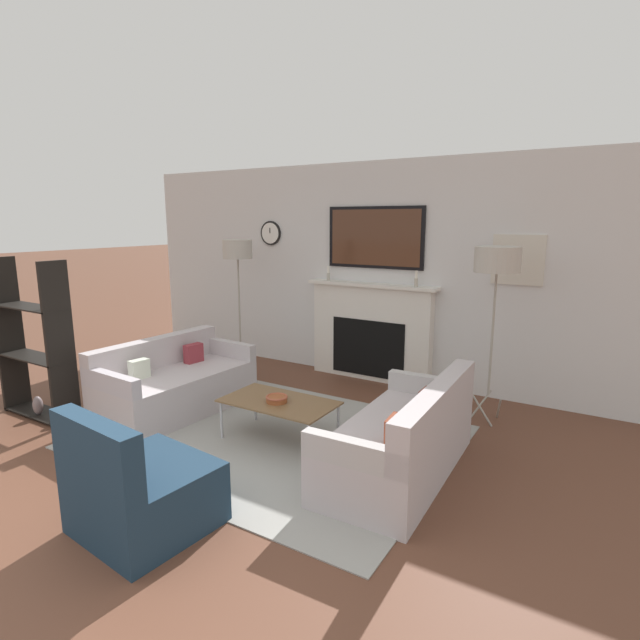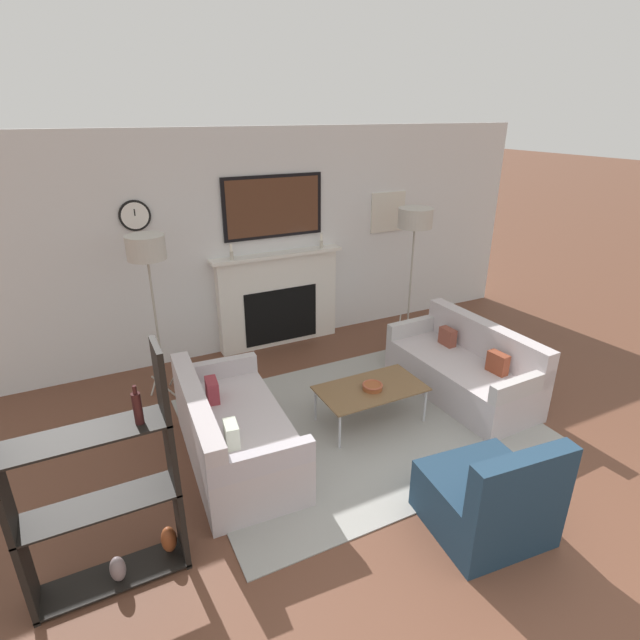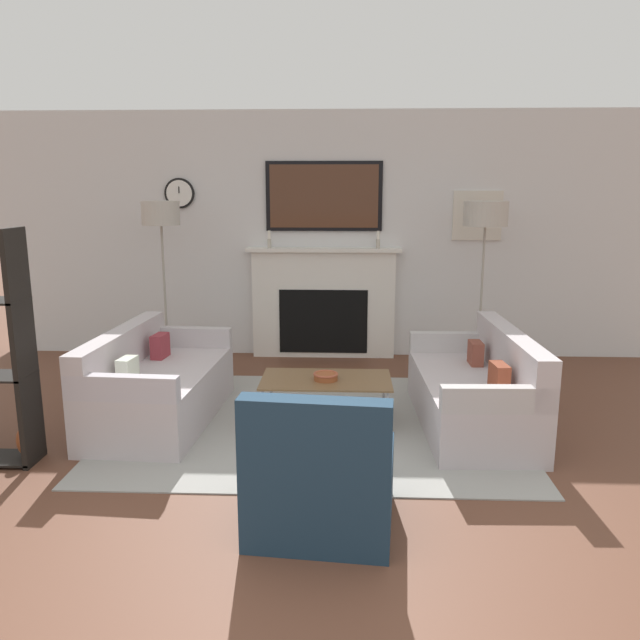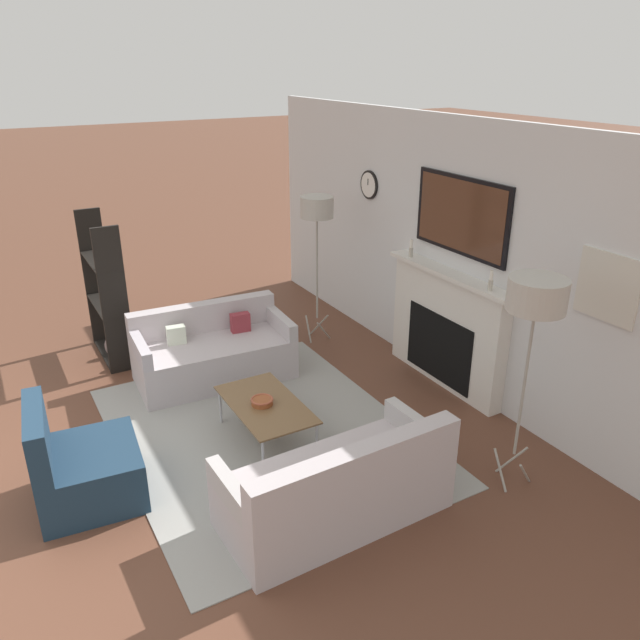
# 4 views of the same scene
# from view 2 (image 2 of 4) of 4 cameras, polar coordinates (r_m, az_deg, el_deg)

# --- Properties ---
(ground_plane) EXTENTS (60.00, 60.00, 0.00)m
(ground_plane) POSITION_cam_2_polar(r_m,az_deg,el_deg) (3.82, 25.39, -28.56)
(ground_plane) COLOR brown
(fireplace_wall) EXTENTS (7.37, 0.28, 2.70)m
(fireplace_wall) POSITION_cam_2_polar(r_m,az_deg,el_deg) (6.35, -5.24, 7.83)
(fireplace_wall) COLOR silver
(fireplace_wall) RESTS_ON ground_plane
(area_rug) EXTENTS (3.20, 2.48, 0.01)m
(area_rug) POSITION_cam_2_polar(r_m,az_deg,el_deg) (5.07, 4.59, -11.56)
(area_rug) COLOR gray
(area_rug) RESTS_ON ground_plane
(couch_left) EXTENTS (0.90, 1.65, 0.75)m
(couch_left) POSITION_cam_2_polar(r_m,az_deg,el_deg) (4.49, -9.94, -12.68)
(couch_left) COLOR #BAAFB2
(couch_left) RESTS_ON ground_plane
(couch_right) EXTENTS (0.82, 1.70, 0.77)m
(couch_right) POSITION_cam_2_polar(r_m,az_deg,el_deg) (5.62, 16.12, -5.49)
(couch_right) COLOR #BAAFB2
(couch_right) RESTS_ON ground_plane
(armchair) EXTENTS (0.85, 0.83, 0.85)m
(armchair) POSITION_cam_2_polar(r_m,az_deg,el_deg) (4.00, 18.73, -18.86)
(armchair) COLOR #1C3348
(armchair) RESTS_ON ground_plane
(coffee_table) EXTENTS (1.04, 0.58, 0.38)m
(coffee_table) POSITION_cam_2_polar(r_m,az_deg,el_deg) (4.91, 5.82, -7.94)
(coffee_table) COLOR brown
(coffee_table) RESTS_ON ground_plane
(decorative_bowl) EXTENTS (0.20, 0.20, 0.06)m
(decorative_bowl) POSITION_cam_2_polar(r_m,az_deg,el_deg) (4.85, 6.02, -7.54)
(decorative_bowl) COLOR brown
(decorative_bowl) RESTS_ON coffee_table
(floor_lamp_left) EXTENTS (0.38, 0.38, 1.76)m
(floor_lamp_left) POSITION_cam_2_polar(r_m,az_deg,el_deg) (5.20, -19.24, 7.49)
(floor_lamp_left) COLOR #9E998E
(floor_lamp_left) RESTS_ON ground_plane
(floor_lamp_right) EXTENTS (0.43, 0.43, 1.76)m
(floor_lamp_right) POSITION_cam_2_polar(r_m,az_deg,el_deg) (6.43, 10.82, 11.18)
(floor_lamp_right) COLOR #9E998E
(floor_lamp_right) RESTS_ON ground_plane
(shelf_unit) EXTENTS (0.95, 0.28, 1.63)m
(shelf_unit) POSITION_cam_2_polar(r_m,az_deg,el_deg) (3.48, -23.74, -17.76)
(shelf_unit) COLOR black
(shelf_unit) RESTS_ON ground_plane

